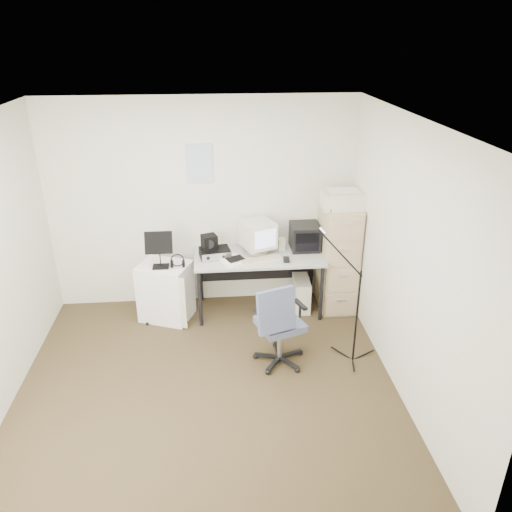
{
  "coord_description": "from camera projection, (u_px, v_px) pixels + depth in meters",
  "views": [
    {
      "loc": [
        0.11,
        -3.83,
        3.14
      ],
      "look_at": [
        0.55,
        0.95,
        0.95
      ],
      "focal_mm": 35.0,
      "sensor_mm": 36.0,
      "label": 1
    }
  ],
  "objects": [
    {
      "name": "office_chair",
      "position": [
        280.0,
        323.0,
        4.98
      ],
      "size": [
        0.69,
        0.69,
        0.94
      ],
      "primitive_type": "cube",
      "rotation": [
        0.0,
        0.0,
        0.35
      ],
      "color": "#4E5362",
      "rests_on": "floor"
    },
    {
      "name": "wall_back",
      "position": [
        203.0,
        205.0,
        5.87
      ],
      "size": [
        3.6,
        0.02,
        2.5
      ],
      "primitive_type": "cube",
      "color": "silver",
      "rests_on": "ground"
    },
    {
      "name": "crt_tv",
      "position": [
        305.0,
        237.0,
        5.95
      ],
      "size": [
        0.33,
        0.35,
        0.3
      ],
      "primitive_type": "cube",
      "rotation": [
        0.0,
        0.0,
        -0.0
      ],
      "color": "black",
      "rests_on": "desk"
    },
    {
      "name": "desk",
      "position": [
        259.0,
        283.0,
        5.98
      ],
      "size": [
        1.5,
        0.7,
        0.73
      ],
      "primitive_type": "cube",
      "color": "beige",
      "rests_on": "floor"
    },
    {
      "name": "pc_tower",
      "position": [
        301.0,
        293.0,
        6.09
      ],
      "size": [
        0.2,
        0.42,
        0.39
      ],
      "primitive_type": "cube",
      "rotation": [
        0.0,
        0.0,
        -0.05
      ],
      "color": "silver",
      "rests_on": "floor"
    },
    {
      "name": "ceiling",
      "position": [
        194.0,
        123.0,
        3.72
      ],
      "size": [
        3.6,
        3.6,
        0.01
      ],
      "primitive_type": "cube",
      "color": "white",
      "rests_on": "ground"
    },
    {
      "name": "crt_monitor",
      "position": [
        258.0,
        237.0,
        5.83
      ],
      "size": [
        0.45,
        0.46,
        0.38
      ],
      "primitive_type": "cube",
      "rotation": [
        0.0,
        0.0,
        0.38
      ],
      "color": "silver",
      "rests_on": "desk"
    },
    {
      "name": "music_stand",
      "position": [
        159.0,
        249.0,
        5.54
      ],
      "size": [
        0.34,
        0.24,
        0.44
      ],
      "primitive_type": "cube",
      "rotation": [
        0.0,
        0.0,
        -0.29
      ],
      "color": "black",
      "rests_on": "side_cart"
    },
    {
      "name": "wall_calendar",
      "position": [
        199.0,
        163.0,
        5.65
      ],
      "size": [
        0.3,
        0.02,
        0.44
      ],
      "primitive_type": "cube",
      "color": "white",
      "rests_on": "wall_back"
    },
    {
      "name": "radio_receiver",
      "position": [
        215.0,
        253.0,
        5.76
      ],
      "size": [
        0.38,
        0.3,
        0.1
      ],
      "primitive_type": "cube",
      "rotation": [
        0.0,
        0.0,
        0.16
      ],
      "color": "black",
      "rests_on": "desk"
    },
    {
      "name": "wall_front",
      "position": [
        199.0,
        425.0,
        2.61
      ],
      "size": [
        3.6,
        0.02,
        2.5
      ],
      "primitive_type": "cube",
      "color": "silver",
      "rests_on": "ground"
    },
    {
      "name": "floor",
      "position": [
        208.0,
        390.0,
        4.76
      ],
      "size": [
        3.6,
        3.6,
        0.01
      ],
      "primitive_type": "cube",
      "color": "#372D1B",
      "rests_on": "ground"
    },
    {
      "name": "wall_right",
      "position": [
        407.0,
        264.0,
        4.39
      ],
      "size": [
        0.02,
        3.6,
        2.5
      ],
      "primitive_type": "cube",
      "color": "silver",
      "rests_on": "ground"
    },
    {
      "name": "desk_speaker",
      "position": [
        281.0,
        244.0,
        5.95
      ],
      "size": [
        0.08,
        0.08,
        0.15
      ],
      "primitive_type": "cube",
      "rotation": [
        0.0,
        0.0,
        0.08
      ],
      "color": "beige",
      "rests_on": "desk"
    },
    {
      "name": "printer",
      "position": [
        343.0,
        199.0,
        5.6
      ],
      "size": [
        0.49,
        0.34,
        0.19
      ],
      "primitive_type": "cube",
      "rotation": [
        0.0,
        0.0,
        -0.01
      ],
      "color": "silver",
      "rests_on": "filing_cabinet"
    },
    {
      "name": "filing_cabinet",
      "position": [
        338.0,
        257.0,
        5.96
      ],
      "size": [
        0.4,
        0.6,
        1.3
      ],
      "primitive_type": "cube",
      "color": "tan",
      "rests_on": "floor"
    },
    {
      "name": "papers",
      "position": [
        232.0,
        260.0,
        5.67
      ],
      "size": [
        0.35,
        0.39,
        0.02
      ],
      "primitive_type": "cube",
      "rotation": [
        0.0,
        0.0,
        0.42
      ],
      "color": "white",
      "rests_on": "desk"
    },
    {
      "name": "keyboard",
      "position": [
        261.0,
        260.0,
        5.66
      ],
      "size": [
        0.52,
        0.31,
        0.03
      ],
      "primitive_type": "cube",
      "rotation": [
        0.0,
        0.0,
        0.3
      ],
      "color": "silver",
      "rests_on": "desk"
    },
    {
      "name": "headphones",
      "position": [
        178.0,
        263.0,
        5.61
      ],
      "size": [
        0.22,
        0.22,
        0.03
      ],
      "primitive_type": "torus",
      "rotation": [
        0.0,
        0.0,
        -0.37
      ],
      "color": "black",
      "rests_on": "side_cart"
    },
    {
      "name": "mic_stand",
      "position": [
        358.0,
        303.0,
        4.92
      ],
      "size": [
        0.03,
        0.03,
        1.34
      ],
      "primitive_type": "cylinder",
      "rotation": [
        0.0,
        0.0,
        2.25
      ],
      "color": "black",
      "rests_on": "floor"
    },
    {
      "name": "mouse",
      "position": [
        286.0,
        260.0,
        5.67
      ],
      "size": [
        0.08,
        0.12,
        0.03
      ],
      "primitive_type": "cube",
      "rotation": [
        0.0,
        0.0,
        -0.09
      ],
      "color": "black",
      "rests_on": "desk"
    },
    {
      "name": "side_cart",
      "position": [
        166.0,
        291.0,
        5.83
      ],
      "size": [
        0.68,
        0.61,
        0.69
      ],
      "primitive_type": "cube",
      "rotation": [
        0.0,
        0.0,
        -0.38
      ],
      "color": "white",
      "rests_on": "floor"
    },
    {
      "name": "radio_speaker",
      "position": [
        209.0,
        242.0,
        5.73
      ],
      "size": [
        0.2,
        0.2,
        0.16
      ],
      "primitive_type": "cube",
      "rotation": [
        0.0,
        0.0,
        0.32
      ],
      "color": "black",
      "rests_on": "radio_receiver"
    }
  ]
}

